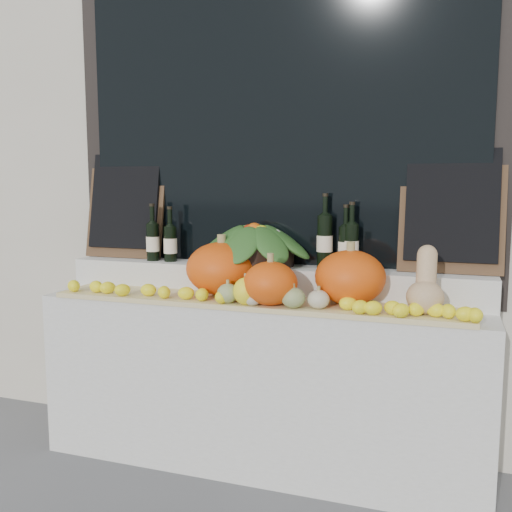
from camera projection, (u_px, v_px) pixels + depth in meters
storefront_facade at (298, 56)px, 3.46m from camera, size 7.00×0.94×4.50m
display_sill at (261, 381)px, 3.01m from camera, size 2.30×0.55×0.88m
rear_tier at (269, 280)px, 3.09m from camera, size 2.30×0.25×0.16m
straw_bedding at (253, 302)px, 2.84m from camera, size 2.10×0.32×0.02m
pumpkin_left at (222, 268)px, 2.96m from camera, size 0.44×0.44×0.27m
pumpkin_right at (350, 277)px, 2.73m from camera, size 0.44×0.44×0.26m
pumpkin_center at (270, 283)px, 2.71m from camera, size 0.32×0.32×0.21m
butternut_squash at (426, 287)px, 2.55m from camera, size 0.17×0.22×0.30m
decorative_gourds at (265, 295)px, 2.70m from camera, size 0.55×0.14×0.15m
lemon_heap at (245, 298)px, 2.73m from camera, size 2.20×0.16×0.06m
produce_bowl at (254, 244)px, 3.07m from camera, size 0.66×0.66×0.24m
wine_bottle_far_left at (153, 241)px, 3.26m from camera, size 0.08×0.08×0.33m
wine_bottle_near_left at (170, 243)px, 3.23m from camera, size 0.08×0.08×0.31m
wine_bottle_tall at (325, 241)px, 2.99m from camera, size 0.08×0.08×0.39m
wine_bottle_near_right at (345, 247)px, 2.95m from camera, size 0.08×0.08×0.33m
wine_bottle_far_right at (351, 246)px, 2.92m from camera, size 0.08×0.08×0.35m
chalkboard_left at (125, 204)px, 3.39m from camera, size 0.50×0.14×0.61m
chalkboard_right at (452, 208)px, 2.80m from camera, size 0.50×0.14×0.61m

